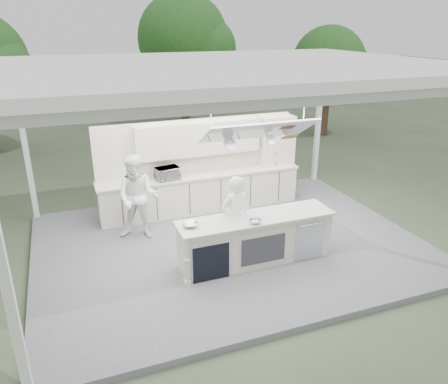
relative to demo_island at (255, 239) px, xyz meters
name	(u,v)px	position (x,y,z in m)	size (l,w,h in m)	color
ground	(229,247)	(-0.18, 0.91, -0.60)	(90.00, 90.00, 0.00)	#465339
stage_deck	(229,245)	(-0.18, 0.91, -0.54)	(8.00, 6.00, 0.12)	slate
tent	(230,71)	(-0.18, 0.90, 3.11)	(8.20, 6.20, 3.86)	white
demo_island	(255,239)	(0.00, 0.00, 0.00)	(3.10, 0.79, 0.95)	beige
back_counter	(201,192)	(-0.18, 2.81, 0.00)	(5.08, 0.72, 0.95)	beige
back_wall_unit	(215,150)	(0.27, 3.03, 0.98)	(5.05, 0.48, 2.25)	beige
tree_cluster	(132,57)	(-0.34, 10.68, 2.69)	(19.55, 9.40, 5.85)	brown
head_chef	(235,218)	(-0.32, 0.26, 0.39)	(0.63, 0.42, 1.74)	white
sous_chef	(138,198)	(-1.92, 1.84, 0.46)	(0.91, 0.71, 1.87)	white
toaster_oven	(167,174)	(-1.05, 2.69, 0.62)	(0.54, 0.37, 0.30)	silver
bowl_large	(190,225)	(-1.28, 0.05, 0.51)	(0.29, 0.29, 0.07)	silver
bowl_small	(255,222)	(-0.12, -0.24, 0.51)	(0.22, 0.22, 0.07)	#B7B8BE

